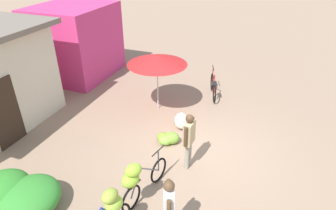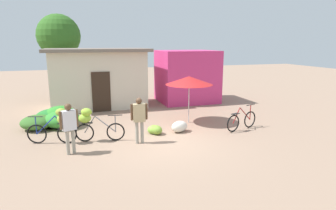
{
  "view_description": "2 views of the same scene",
  "coord_description": "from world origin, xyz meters",
  "px_view_note": "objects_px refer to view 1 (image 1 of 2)",
  "views": [
    {
      "loc": [
        -6.43,
        -1.57,
        5.26
      ],
      "look_at": [
        1.06,
        1.3,
        0.71
      ],
      "focal_mm": 31.42,
      "sensor_mm": 36.0,
      "label": 1
    },
    {
      "loc": [
        -2.57,
        -9.21,
        3.41
      ],
      "look_at": [
        0.59,
        0.81,
        1.11
      ],
      "focal_mm": 30.77,
      "sensor_mm": 36.0,
      "label": 2
    }
  ],
  "objects_px": {
    "shop_pink": "(76,41)",
    "produce_sack": "(181,121)",
    "bicycle_near_pile": "(137,179)",
    "bicycle_center_loaded": "(213,87)",
    "banana_pile_on_ground": "(168,138)",
    "market_umbrella": "(157,59)",
    "person_bystander": "(189,136)",
    "person_vendor": "(169,206)"
  },
  "relations": [
    {
      "from": "market_umbrella",
      "to": "person_bystander",
      "type": "relative_size",
      "value": 1.26
    },
    {
      "from": "person_vendor",
      "to": "produce_sack",
      "type": "bearing_deg",
      "value": 15.3
    },
    {
      "from": "market_umbrella",
      "to": "bicycle_near_pile",
      "type": "bearing_deg",
      "value": -163.25
    },
    {
      "from": "bicycle_near_pile",
      "to": "banana_pile_on_ground",
      "type": "relative_size",
      "value": 2.13
    },
    {
      "from": "bicycle_near_pile",
      "to": "produce_sack",
      "type": "distance_m",
      "value": 3.33
    },
    {
      "from": "market_umbrella",
      "to": "banana_pile_on_ground",
      "type": "bearing_deg",
      "value": -149.66
    },
    {
      "from": "person_bystander",
      "to": "produce_sack",
      "type": "bearing_deg",
      "value": 23.98
    },
    {
      "from": "shop_pink",
      "to": "person_vendor",
      "type": "relative_size",
      "value": 1.99
    },
    {
      "from": "market_umbrella",
      "to": "banana_pile_on_ground",
      "type": "relative_size",
      "value": 2.54
    },
    {
      "from": "banana_pile_on_ground",
      "to": "bicycle_center_loaded",
      "type": "bearing_deg",
      "value": -8.83
    },
    {
      "from": "produce_sack",
      "to": "bicycle_near_pile",
      "type": "bearing_deg",
      "value": -178.42
    },
    {
      "from": "market_umbrella",
      "to": "person_bystander",
      "type": "xyz_separation_m",
      "value": [
        -2.56,
        -1.92,
        -0.86
      ]
    },
    {
      "from": "bicycle_center_loaded",
      "to": "bicycle_near_pile",
      "type": "bearing_deg",
      "value": 176.57
    },
    {
      "from": "shop_pink",
      "to": "bicycle_near_pile",
      "type": "bearing_deg",
      "value": -135.35
    },
    {
      "from": "shop_pink",
      "to": "market_umbrella",
      "type": "relative_size",
      "value": 1.59
    },
    {
      "from": "bicycle_center_loaded",
      "to": "produce_sack",
      "type": "xyz_separation_m",
      "value": [
        -2.47,
        0.44,
        -0.15
      ]
    },
    {
      "from": "bicycle_center_loaded",
      "to": "market_umbrella",
      "type": "bearing_deg",
      "value": 135.92
    },
    {
      "from": "shop_pink",
      "to": "produce_sack",
      "type": "bearing_deg",
      "value": -113.65
    },
    {
      "from": "market_umbrella",
      "to": "person_bystander",
      "type": "height_order",
      "value": "market_umbrella"
    },
    {
      "from": "bicycle_center_loaded",
      "to": "person_vendor",
      "type": "xyz_separation_m",
      "value": [
        -6.45,
        -0.65,
        0.61
      ]
    },
    {
      "from": "bicycle_near_pile",
      "to": "person_vendor",
      "type": "height_order",
      "value": "person_vendor"
    },
    {
      "from": "shop_pink",
      "to": "person_vendor",
      "type": "bearing_deg",
      "value": -133.93
    },
    {
      "from": "shop_pink",
      "to": "person_bystander",
      "type": "height_order",
      "value": "shop_pink"
    },
    {
      "from": "bicycle_near_pile",
      "to": "bicycle_center_loaded",
      "type": "xyz_separation_m",
      "value": [
        5.77,
        -0.35,
        -0.35
      ]
    },
    {
      "from": "bicycle_near_pile",
      "to": "produce_sack",
      "type": "bearing_deg",
      "value": 1.58
    },
    {
      "from": "shop_pink",
      "to": "banana_pile_on_ground",
      "type": "distance_m",
      "value": 6.59
    },
    {
      "from": "banana_pile_on_ground",
      "to": "produce_sack",
      "type": "relative_size",
      "value": 1.13
    },
    {
      "from": "shop_pink",
      "to": "produce_sack",
      "type": "xyz_separation_m",
      "value": [
        -2.44,
        -5.58,
        -1.26
      ]
    },
    {
      "from": "person_bystander",
      "to": "bicycle_near_pile",
      "type": "bearing_deg",
      "value": 156.46
    },
    {
      "from": "bicycle_center_loaded",
      "to": "banana_pile_on_ground",
      "type": "relative_size",
      "value": 2.03
    },
    {
      "from": "shop_pink",
      "to": "market_umbrella",
      "type": "xyz_separation_m",
      "value": [
        -1.61,
        -4.42,
        0.36
      ]
    },
    {
      "from": "bicycle_near_pile",
      "to": "person_bystander",
      "type": "bearing_deg",
      "value": -23.54
    },
    {
      "from": "shop_pink",
      "to": "bicycle_center_loaded",
      "type": "bearing_deg",
      "value": -89.72
    },
    {
      "from": "produce_sack",
      "to": "person_bystander",
      "type": "relative_size",
      "value": 0.44
    },
    {
      "from": "shop_pink",
      "to": "market_umbrella",
      "type": "bearing_deg",
      "value": -110.0
    },
    {
      "from": "produce_sack",
      "to": "person_bystander",
      "type": "height_order",
      "value": "person_bystander"
    },
    {
      "from": "bicycle_near_pile",
      "to": "person_bystander",
      "type": "height_order",
      "value": "person_bystander"
    },
    {
      "from": "produce_sack",
      "to": "person_vendor",
      "type": "xyz_separation_m",
      "value": [
        -3.98,
        -1.09,
        0.76
      ]
    },
    {
      "from": "person_vendor",
      "to": "market_umbrella",
      "type": "bearing_deg",
      "value": 24.96
    },
    {
      "from": "market_umbrella",
      "to": "produce_sack",
      "type": "height_order",
      "value": "market_umbrella"
    },
    {
      "from": "bicycle_near_pile",
      "to": "bicycle_center_loaded",
      "type": "height_order",
      "value": "bicycle_near_pile"
    },
    {
      "from": "produce_sack",
      "to": "bicycle_center_loaded",
      "type": "bearing_deg",
      "value": -10.02
    }
  ]
}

